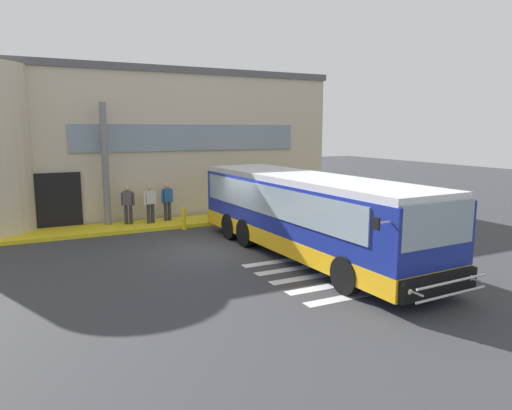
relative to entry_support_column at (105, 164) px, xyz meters
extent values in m
cube|color=#353538|center=(2.99, -5.40, -2.73)|extent=(80.00, 90.00, 0.02)
cube|color=silver|center=(4.99, -11.40, -2.72)|extent=(4.40, 0.36, 0.01)
cube|color=silver|center=(4.99, -10.50, -2.72)|extent=(4.40, 0.36, 0.01)
cube|color=silver|center=(4.99, -9.60, -2.72)|extent=(4.40, 0.36, 0.01)
cube|color=silver|center=(4.99, -8.70, -2.72)|extent=(4.40, 0.36, 0.01)
cube|color=silver|center=(4.99, -7.80, -2.72)|extent=(4.40, 0.36, 0.01)
cube|color=beige|center=(2.99, 6.60, 0.62)|extent=(16.70, 12.00, 6.70)
cube|color=#56565B|center=(2.99, 6.60, 4.12)|extent=(16.90, 12.20, 0.30)
cube|color=black|center=(-1.86, 0.55, -1.52)|extent=(1.80, 0.16, 2.40)
cube|color=gray|center=(3.99, 0.56, 1.08)|extent=(10.70, 0.10, 1.20)
cube|color=yellow|center=(2.99, -0.60, -2.65)|extent=(20.70, 2.00, 0.15)
cylinder|color=slate|center=(0.00, 0.00, 0.00)|extent=(0.28, 0.28, 5.15)
cube|color=navy|center=(5.17, -7.63, -1.30)|extent=(2.96, 10.70, 2.15)
cube|color=#F2AD19|center=(5.17, -7.63, -2.10)|extent=(3.01, 10.74, 0.55)
cube|color=silver|center=(5.17, -7.63, -0.12)|extent=(2.86, 10.49, 0.20)
cube|color=#8C9EAD|center=(5.38, -12.88, -0.70)|extent=(2.35, 0.21, 1.05)
cube|color=#8C9EAD|center=(6.45, -7.28, -0.80)|extent=(0.41, 9.40, 0.95)
cube|color=#8C9EAD|center=(3.87, -7.38, -0.80)|extent=(0.41, 9.40, 0.95)
cube|color=black|center=(5.38, -12.88, -0.34)|extent=(2.15, 0.18, 0.28)
cube|color=black|center=(5.38, -13.01, -2.09)|extent=(2.46, 0.30, 0.52)
sphere|color=beige|center=(6.41, -13.01, -2.07)|extent=(0.18, 0.18, 0.18)
sphere|color=beige|center=(4.36, -13.09, -2.07)|extent=(0.18, 0.18, 0.18)
cylinder|color=#B7B7BF|center=(3.88, -12.74, -0.55)|extent=(0.40, 0.07, 0.05)
cube|color=black|center=(3.68, -12.75, -0.55)|extent=(0.05, 0.20, 0.28)
cylinder|color=black|center=(6.48, -11.09, -2.22)|extent=(0.34, 1.01, 1.00)
cylinder|color=black|center=(4.14, -11.18, -2.22)|extent=(0.34, 1.01, 1.00)
cylinder|color=black|center=(6.26, -5.48, -2.22)|extent=(0.34, 1.01, 1.00)
cylinder|color=black|center=(3.92, -5.58, -2.22)|extent=(0.34, 1.01, 1.00)
cylinder|color=black|center=(6.21, -4.19, -2.22)|extent=(0.34, 1.01, 1.00)
cylinder|color=black|center=(3.86, -4.28, -2.22)|extent=(0.34, 1.01, 1.00)
cylinder|color=#B7B7BF|center=(5.40, -13.38, -2.22)|extent=(2.25, 0.15, 0.06)
cylinder|color=#B7B7BF|center=(5.40, -13.38, -1.92)|extent=(2.25, 0.15, 0.06)
cylinder|color=#B7B7BF|center=(6.37, -13.14, -2.07)|extent=(0.07, 0.50, 0.05)
cylinder|color=#B7B7BF|center=(4.42, -13.22, -2.07)|extent=(0.07, 0.50, 0.05)
cylinder|color=#2D2D33|center=(0.89, -0.40, -2.15)|extent=(0.15, 0.15, 0.85)
cylinder|color=#2D2D33|center=(0.71, -0.31, -2.15)|extent=(0.15, 0.15, 0.85)
cube|color=#4C4751|center=(0.80, -0.35, -1.43)|extent=(0.44, 0.37, 0.58)
sphere|color=tan|center=(0.80, -0.35, -1.01)|extent=(0.23, 0.23, 0.23)
cylinder|color=#4C4751|center=(1.02, -0.47, -1.48)|extent=(0.09, 0.09, 0.55)
cylinder|color=#4C4751|center=(0.58, -0.24, -1.48)|extent=(0.09, 0.09, 0.55)
cylinder|color=#2D2D33|center=(1.80, -0.53, -2.15)|extent=(0.15, 0.15, 0.85)
cylinder|color=#2D2D33|center=(1.61, -0.59, -2.15)|extent=(0.15, 0.15, 0.85)
cube|color=silver|center=(1.71, -0.56, -1.43)|extent=(0.43, 0.32, 0.58)
sphere|color=tan|center=(1.71, -0.56, -1.01)|extent=(0.23, 0.23, 0.23)
cylinder|color=silver|center=(1.95, -0.49, -1.48)|extent=(0.09, 0.09, 0.55)
cylinder|color=silver|center=(1.47, -0.63, -1.48)|extent=(0.09, 0.09, 0.55)
cylinder|color=#2D2D33|center=(2.63, -0.25, -2.15)|extent=(0.15, 0.15, 0.85)
cylinder|color=#2D2D33|center=(2.44, -0.31, -2.15)|extent=(0.15, 0.15, 0.85)
cube|color=#2659A5|center=(2.54, -0.28, -1.43)|extent=(0.43, 0.33, 0.58)
sphere|color=tan|center=(2.54, -0.28, -1.01)|extent=(0.23, 0.23, 0.23)
cylinder|color=#2659A5|center=(2.77, -0.21, -1.48)|extent=(0.09, 0.09, 0.55)
cylinder|color=#2659A5|center=(2.30, -0.36, -1.48)|extent=(0.09, 0.09, 0.55)
cylinder|color=yellow|center=(2.81, -1.80, -2.27)|extent=(0.18, 0.18, 0.90)
camera|label=1|loc=(-3.05, -20.47, 1.47)|focal=32.85mm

